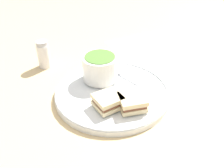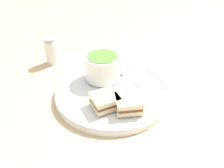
# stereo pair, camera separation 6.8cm
# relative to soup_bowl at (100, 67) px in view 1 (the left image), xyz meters

# --- Properties ---
(ground_plane) EXTENTS (2.40, 2.40, 0.00)m
(ground_plane) POSITION_rel_soup_bowl_xyz_m (0.01, 0.07, -0.06)
(ground_plane) COLOR #D1B27F
(plate) EXTENTS (0.33, 0.33, 0.02)m
(plate) POSITION_rel_soup_bowl_xyz_m (0.01, 0.07, -0.05)
(plate) COLOR white
(plate) RESTS_ON ground_plane
(soup_bowl) EXTENTS (0.11, 0.11, 0.08)m
(soup_bowl) POSITION_rel_soup_bowl_xyz_m (0.00, 0.00, 0.00)
(soup_bowl) COLOR white
(soup_bowl) RESTS_ON plate
(spoon) EXTENTS (0.03, 0.12, 0.01)m
(spoon) POSITION_rel_soup_bowl_xyz_m (-0.06, 0.02, -0.03)
(spoon) COLOR silver
(spoon) RESTS_ON plate
(sandwich_half_near) EXTENTS (0.08, 0.07, 0.03)m
(sandwich_half_near) POSITION_rel_soup_bowl_xyz_m (0.07, 0.12, -0.02)
(sandwich_half_near) COLOR beige
(sandwich_half_near) RESTS_ON plate
(sandwich_half_far) EXTENTS (0.09, 0.09, 0.03)m
(sandwich_half_far) POSITION_rel_soup_bowl_xyz_m (0.02, 0.16, -0.02)
(sandwich_half_far) COLOR beige
(sandwich_half_far) RESTS_ON plate
(salt_shaker) EXTENTS (0.04, 0.04, 0.09)m
(salt_shaker) POSITION_rel_soup_bowl_xyz_m (0.08, -0.20, -0.01)
(salt_shaker) COLOR silver
(salt_shaker) RESTS_ON ground_plane
(menu_sheet) EXTENTS (0.31, 0.31, 0.00)m
(menu_sheet) POSITION_rel_soup_bowl_xyz_m (-0.28, -0.06, -0.06)
(menu_sheet) COLOR white
(menu_sheet) RESTS_ON ground_plane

